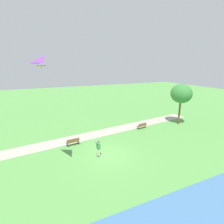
{
  "coord_description": "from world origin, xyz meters",
  "views": [
    {
      "loc": [
        15.13,
        -6.45,
        9.17
      ],
      "look_at": [
        -0.12,
        0.54,
        4.61
      ],
      "focal_mm": 28.24,
      "sensor_mm": 36.0,
      "label": 1
    }
  ],
  "objects_px": {
    "park_bench_near_walkway": "(73,141)",
    "park_bench_far_walkway": "(142,125)",
    "flying_kite": "(45,63)",
    "tree_treeline_left": "(181,94)",
    "person_kite_flyer": "(98,147)"
  },
  "relations": [
    {
      "from": "flying_kite",
      "to": "park_bench_far_walkway",
      "type": "height_order",
      "value": "flying_kite"
    },
    {
      "from": "tree_treeline_left",
      "to": "flying_kite",
      "type": "bearing_deg",
      "value": -73.53
    },
    {
      "from": "park_bench_far_walkway",
      "to": "tree_treeline_left",
      "type": "height_order",
      "value": "tree_treeline_left"
    },
    {
      "from": "flying_kite",
      "to": "park_bench_far_walkway",
      "type": "distance_m",
      "value": 16.9
    },
    {
      "from": "flying_kite",
      "to": "park_bench_far_walkway",
      "type": "relative_size",
      "value": 5.13
    },
    {
      "from": "person_kite_flyer",
      "to": "flying_kite",
      "type": "xyz_separation_m",
      "value": [
        1.44,
        -4.4,
        8.2
      ]
    },
    {
      "from": "park_bench_far_walkway",
      "to": "tree_treeline_left",
      "type": "relative_size",
      "value": 0.24
    },
    {
      "from": "flying_kite",
      "to": "park_bench_near_walkway",
      "type": "bearing_deg",
      "value": 152.88
    },
    {
      "from": "flying_kite",
      "to": "park_bench_far_walkway",
      "type": "xyz_separation_m",
      "value": [
        -6.35,
        13.0,
        -8.73
      ]
    },
    {
      "from": "tree_treeline_left",
      "to": "park_bench_near_walkway",
      "type": "bearing_deg",
      "value": -87.59
    },
    {
      "from": "park_bench_near_walkway",
      "to": "park_bench_far_walkway",
      "type": "xyz_separation_m",
      "value": [
        -1.3,
        10.42,
        0.0
      ]
    },
    {
      "from": "park_bench_near_walkway",
      "to": "tree_treeline_left",
      "type": "xyz_separation_m",
      "value": [
        -0.71,
        16.9,
        4.32
      ]
    },
    {
      "from": "park_bench_far_walkway",
      "to": "park_bench_near_walkway",
      "type": "bearing_deg",
      "value": -82.88
    },
    {
      "from": "person_kite_flyer",
      "to": "tree_treeline_left",
      "type": "bearing_deg",
      "value": 105.99
    },
    {
      "from": "person_kite_flyer",
      "to": "flying_kite",
      "type": "bearing_deg",
      "value": -71.9
    }
  ]
}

